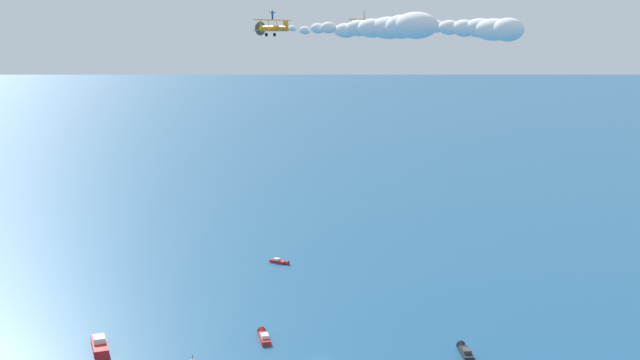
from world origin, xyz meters
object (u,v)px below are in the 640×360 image
(motorboat_near_centre, at_px, (280,262))
(wingwalker_wingman, at_px, (364,14))
(biplane_wingman, at_px, (364,26))
(wingwalker_lead, at_px, (272,14))
(motorboat_inshore, at_px, (100,348))
(biplane_lead, at_px, (273,28))
(motorboat_offshore, at_px, (465,351))
(motorboat_ahead, at_px, (264,336))

(motorboat_near_centre, distance_m, wingwalker_wingman, 86.16)
(biplane_wingman, distance_m, wingwalker_wingman, 2.15)
(motorboat_near_centre, height_order, wingwalker_lead, wingwalker_lead)
(motorboat_inshore, xyz_separation_m, wingwalker_lead, (3.34, -36.56, 63.05))
(biplane_lead, relative_size, wingwalker_lead, 4.72)
(motorboat_inshore, bearing_deg, motorboat_offshore, -66.81)
(motorboat_offshore, distance_m, biplane_wingman, 64.62)
(motorboat_inshore, height_order, motorboat_ahead, motorboat_inshore)
(motorboat_inshore, bearing_deg, wingwalker_wingman, -64.16)
(motorboat_near_centre, bearing_deg, motorboat_ahead, -157.14)
(motorboat_ahead, distance_m, wingwalker_lead, 65.99)
(motorboat_inshore, relative_size, motorboat_ahead, 1.43)
(motorboat_offshore, bearing_deg, motorboat_ahead, 103.41)
(motorboat_near_centre, height_order, motorboat_ahead, motorboat_ahead)
(wingwalker_lead, height_order, biplane_wingman, wingwalker_lead)
(motorboat_inshore, height_order, biplane_wingman, biplane_wingman)
(motorboat_near_centre, xyz_separation_m, motorboat_offshore, (-37.16, -58.40, 0.12))
(wingwalker_wingman, bearing_deg, biplane_wingman, -169.81)
(biplane_lead, xyz_separation_m, wingwalker_wingman, (18.71, -8.91, 2.37))
(motorboat_offshore, height_order, wingwalker_wingman, wingwalker_wingman)
(motorboat_offshore, bearing_deg, wingwalker_wingman, 106.51)
(biplane_wingman, height_order, wingwalker_wingman, wingwalker_wingman)
(motorboat_inshore, relative_size, wingwalker_wingman, 6.31)
(motorboat_near_centre, bearing_deg, biplane_lead, -153.88)
(motorboat_near_centre, height_order, biplane_lead, biplane_lead)
(motorboat_inshore, bearing_deg, motorboat_near_centre, -5.60)
(motorboat_offshore, xyz_separation_m, wingwalker_lead, (-24.40, 28.21, 63.35))
(biplane_lead, distance_m, wingwalker_lead, 2.15)
(motorboat_inshore, height_order, wingwalker_wingman, wingwalker_wingman)
(motorboat_near_centre, height_order, motorboat_offshore, motorboat_offshore)
(motorboat_ahead, xyz_separation_m, biplane_wingman, (3.52, -19.55, 61.41))
(motorboat_ahead, height_order, wingwalker_wingman, wingwalker_wingman)
(motorboat_inshore, relative_size, wingwalker_lead, 6.31)
(biplane_wingman, bearing_deg, wingwalker_wingman, 10.19)
(motorboat_offshore, bearing_deg, biplane_wingman, 106.58)
(biplane_lead, bearing_deg, wingwalker_lead, 10.19)
(motorboat_ahead, xyz_separation_m, wingwalker_wingman, (3.54, -19.54, 63.56))
(motorboat_near_centre, relative_size, biplane_wingman, 0.78)
(motorboat_ahead, bearing_deg, motorboat_offshore, -76.59)
(motorboat_offshore, relative_size, motorboat_ahead, 1.05)
(motorboat_offshore, xyz_separation_m, motorboat_ahead, (-9.26, 38.83, 0.00))
(biplane_lead, xyz_separation_m, wingwalker_lead, (0.02, 0.00, 2.15))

